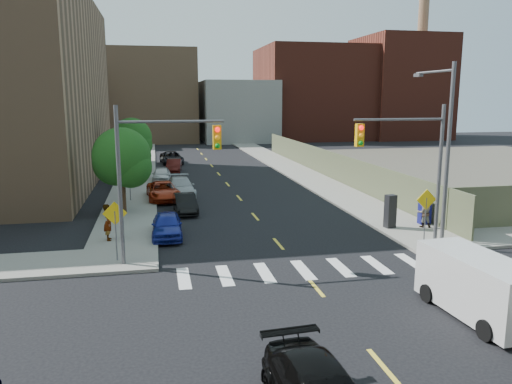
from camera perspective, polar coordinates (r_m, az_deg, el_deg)
name	(u,v)px	position (r m, az deg, el deg)	size (l,w,h in m)	color
ground	(333,308)	(18.25, 8.83, -12.98)	(160.00, 160.00, 0.00)	black
sidewalk_nw	(139,163)	(57.62, -13.17, 3.26)	(3.50, 73.00, 0.15)	gray
sidewalk_ne	(274,159)	(59.20, 2.02, 3.73)	(3.50, 73.00, 0.15)	gray
fence_north	(327,164)	(46.71, 8.11, 3.20)	(0.12, 44.00, 2.50)	#5E5F43
gravel_lot	(488,168)	(57.34, 25.00, 2.46)	(36.00, 42.00, 0.06)	#595447
bg_bldg_west	(51,106)	(87.13, -22.36, 9.10)	(14.00, 18.00, 12.00)	#592319
bg_bldg_midwest	(153,96)	(87.63, -11.69, 10.67)	(14.00, 16.00, 15.00)	#8C6B4C
bg_bldg_center	(237,111)	(86.79, -2.23, 9.23)	(12.00, 16.00, 10.00)	gray
bg_bldg_east	(311,94)	(91.98, 6.36, 11.13)	(18.00, 18.00, 16.00)	#592319
bg_bldg_fareast	(399,88)	(96.27, 16.03, 11.36)	(14.00, 16.00, 18.00)	#592319
smokestack	(421,60)	(98.37, 18.32, 14.13)	(1.80, 1.80, 28.00)	#8C6B4C
signal_nw	(155,163)	(21.81, -11.46, 3.22)	(4.59, 0.30, 7.00)	#59595E
signal_ne	(412,157)	(24.86, 17.36, 3.85)	(4.59, 0.30, 7.00)	#59595E
streetlight_ne	(444,140)	(26.69, 20.71, 5.58)	(0.25, 3.70, 9.00)	#59595E
warn_sign_nw	(115,220)	(22.84, -15.79, -3.11)	(1.06, 0.06, 2.83)	#59595E
warn_sign_ne	(426,206)	(26.29, 18.86, -1.49)	(1.06, 0.06, 2.83)	#59595E
warn_sign_midwest	(129,174)	(36.07, -14.27, 1.96)	(1.06, 0.06, 2.83)	#59595E
tree_west_near	(122,160)	(31.97, -15.08, 3.51)	(3.66, 3.64, 5.52)	#332114
tree_west_far	(132,140)	(46.88, -14.00, 5.76)	(3.66, 3.64, 5.52)	#332114
parked_car_blue	(167,225)	(26.83, -10.15, -3.76)	(1.56, 3.89, 1.32)	navy
parked_car_black	(185,203)	(32.29, -8.10, -1.31)	(1.31, 3.75, 1.23)	black
parked_car_red	(163,191)	(36.64, -10.56, 0.12)	(2.19, 4.76, 1.32)	#A92C10
parked_car_silver	(180,187)	(37.64, -8.65, 0.55)	(2.02, 4.96, 1.44)	#9EA2A5
parked_car_white	(162,175)	(44.43, -10.75, 1.95)	(1.54, 3.83, 1.30)	silver
parked_car_maroon	(174,166)	(50.13, -9.36, 2.98)	(1.36, 3.91, 1.29)	#3C0F0C
parked_car_grey	(172,158)	(56.65, -9.63, 3.88)	(2.25, 4.87, 1.35)	black
cargo_van	(475,284)	(18.67, 23.77, -9.56)	(2.18, 4.75, 2.12)	silver
mailbox	(425,211)	(30.21, 18.71, -2.09)	(0.63, 0.48, 1.52)	#0F115C
payphone	(390,211)	(28.76, 15.09, -2.14)	(0.55, 0.45, 1.85)	black
pedestrian_west	(108,222)	(26.40, -16.56, -3.33)	(0.68, 0.45, 1.87)	gray
pedestrian_east	(424,213)	(29.42, 18.66, -2.25)	(0.80, 0.62, 1.65)	gray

